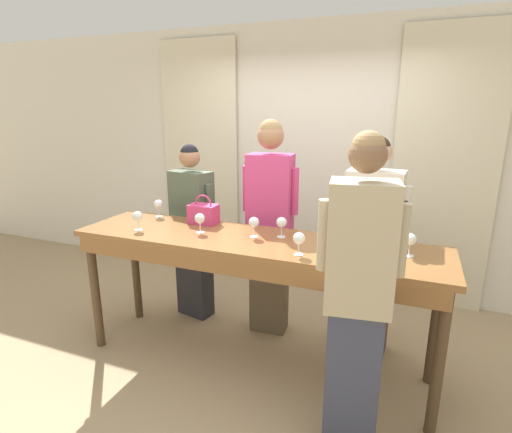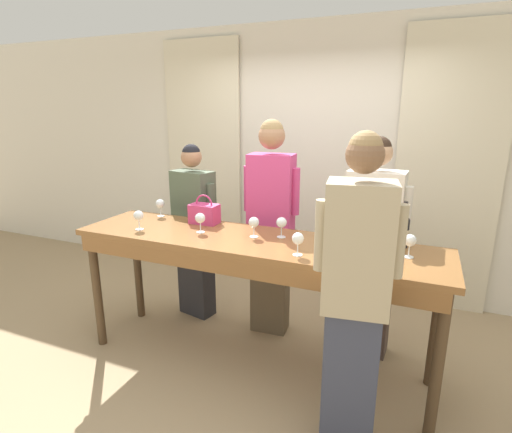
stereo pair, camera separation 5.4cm
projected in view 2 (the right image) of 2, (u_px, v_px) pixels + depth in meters
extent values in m
plane|color=tan|center=(253.00, 361.00, 3.17)|extent=(18.00, 18.00, 0.00)
cube|color=silver|center=(313.00, 161.00, 4.27)|extent=(12.00, 0.06, 2.80)
cube|color=beige|center=(204.00, 161.00, 4.72)|extent=(0.94, 0.03, 2.69)
cube|color=beige|center=(447.00, 174.00, 3.74)|extent=(0.94, 0.03, 2.69)
cube|color=brown|center=(252.00, 241.00, 2.90)|extent=(2.73, 0.67, 0.04)
cube|color=brown|center=(234.00, 267.00, 2.64)|extent=(2.62, 0.03, 0.12)
cylinder|color=#4C3823|center=(97.00, 290.00, 3.29)|extent=(0.07, 0.07, 0.99)
cylinder|color=#4C3823|center=(438.00, 366.00, 2.33)|extent=(0.07, 0.07, 0.99)
cylinder|color=#4C3823|center=(138.00, 268.00, 3.75)|extent=(0.07, 0.07, 0.99)
cylinder|color=#4C3823|center=(436.00, 323.00, 2.79)|extent=(0.07, 0.07, 0.99)
cylinder|color=black|center=(403.00, 233.00, 2.70)|extent=(0.08, 0.08, 0.19)
cone|color=black|center=(405.00, 216.00, 2.67)|extent=(0.08, 0.08, 0.04)
cylinder|color=black|center=(405.00, 207.00, 2.65)|extent=(0.03, 0.03, 0.08)
cylinder|color=beige|center=(403.00, 235.00, 2.70)|extent=(0.08, 0.08, 0.08)
cube|color=#C63870|center=(204.00, 214.00, 3.27)|extent=(0.23, 0.14, 0.16)
torus|color=#C63870|center=(204.00, 204.00, 3.25)|extent=(0.15, 0.01, 0.15)
cylinder|color=white|center=(140.00, 229.00, 3.11)|extent=(0.06, 0.06, 0.00)
cylinder|color=white|center=(139.00, 224.00, 3.10)|extent=(0.01, 0.01, 0.08)
sphere|color=white|center=(138.00, 216.00, 3.09)|extent=(0.08, 0.08, 0.08)
cylinder|color=white|center=(254.00, 237.00, 2.94)|extent=(0.06, 0.06, 0.00)
cylinder|color=white|center=(254.00, 231.00, 2.92)|extent=(0.01, 0.01, 0.08)
sphere|color=white|center=(254.00, 222.00, 2.91)|extent=(0.08, 0.08, 0.08)
cylinder|color=white|center=(201.00, 232.00, 3.04)|extent=(0.06, 0.06, 0.00)
cylinder|color=white|center=(200.00, 227.00, 3.03)|extent=(0.01, 0.01, 0.08)
sphere|color=white|center=(200.00, 218.00, 3.02)|extent=(0.08, 0.08, 0.08)
cylinder|color=white|center=(281.00, 237.00, 2.93)|extent=(0.06, 0.06, 0.00)
cylinder|color=white|center=(281.00, 232.00, 2.92)|extent=(0.01, 0.01, 0.08)
sphere|color=white|center=(281.00, 222.00, 2.90)|extent=(0.08, 0.08, 0.08)
sphere|color=maroon|center=(281.00, 224.00, 2.90)|extent=(0.05, 0.05, 0.05)
cylinder|color=white|center=(355.00, 241.00, 2.83)|extent=(0.06, 0.06, 0.00)
cylinder|color=white|center=(355.00, 236.00, 2.82)|extent=(0.01, 0.01, 0.08)
sphere|color=white|center=(356.00, 226.00, 2.80)|extent=(0.08, 0.08, 0.08)
sphere|color=maroon|center=(356.00, 228.00, 2.80)|extent=(0.05, 0.05, 0.05)
cylinder|color=white|center=(161.00, 216.00, 3.50)|extent=(0.06, 0.06, 0.00)
cylinder|color=white|center=(161.00, 212.00, 3.49)|extent=(0.01, 0.01, 0.08)
sphere|color=white|center=(160.00, 204.00, 3.47)|extent=(0.08, 0.08, 0.08)
cylinder|color=white|center=(297.00, 255.00, 2.57)|extent=(0.06, 0.06, 0.00)
cylinder|color=white|center=(298.00, 249.00, 2.56)|extent=(0.01, 0.01, 0.08)
sphere|color=white|center=(298.00, 238.00, 2.54)|extent=(0.08, 0.08, 0.08)
sphere|color=maroon|center=(298.00, 240.00, 2.55)|extent=(0.05, 0.05, 0.05)
cylinder|color=white|center=(408.00, 257.00, 2.54)|extent=(0.06, 0.06, 0.00)
cylinder|color=white|center=(409.00, 251.00, 2.53)|extent=(0.01, 0.01, 0.08)
sphere|color=white|center=(410.00, 240.00, 2.51)|extent=(0.08, 0.08, 0.08)
sphere|color=maroon|center=(410.00, 242.00, 2.51)|extent=(0.05, 0.05, 0.05)
cylinder|color=black|center=(328.00, 244.00, 2.76)|extent=(0.03, 0.13, 0.01)
cube|color=#28282D|center=(196.00, 276.00, 3.83)|extent=(0.35, 0.24, 0.78)
cube|color=#4C5B47|center=(193.00, 205.00, 3.65)|extent=(0.42, 0.28, 0.62)
sphere|color=#9E7051|center=(191.00, 157.00, 3.53)|extent=(0.19, 0.19, 0.19)
sphere|color=black|center=(191.00, 153.00, 3.52)|extent=(0.16, 0.16, 0.16)
cylinder|color=#4C5B47|center=(211.00, 203.00, 3.52)|extent=(0.08, 0.08, 0.34)
cylinder|color=#4C5B47|center=(177.00, 197.00, 3.75)|extent=(0.08, 0.08, 0.34)
cube|color=brown|center=(270.00, 284.00, 3.53)|extent=(0.33, 0.21, 0.89)
cube|color=#C63D7A|center=(271.00, 196.00, 3.33)|extent=(0.38, 0.25, 0.70)
sphere|color=#9E7051|center=(272.00, 136.00, 3.20)|extent=(0.22, 0.22, 0.22)
sphere|color=#93754C|center=(272.00, 131.00, 3.19)|extent=(0.19, 0.19, 0.19)
cylinder|color=#C63D7A|center=(295.00, 192.00, 3.25)|extent=(0.07, 0.07, 0.39)
cylinder|color=#C63D7A|center=(248.00, 188.00, 3.38)|extent=(0.07, 0.07, 0.39)
cube|color=#473833|center=(367.00, 303.00, 3.23)|extent=(0.36, 0.23, 0.84)
cube|color=silver|center=(374.00, 214.00, 3.03)|extent=(0.43, 0.27, 0.66)
sphere|color=tan|center=(379.00, 153.00, 2.91)|extent=(0.19, 0.19, 0.19)
sphere|color=#332319|center=(380.00, 148.00, 2.90)|extent=(0.17, 0.17, 0.17)
cylinder|color=silver|center=(407.00, 211.00, 2.92)|extent=(0.07, 0.07, 0.36)
cylinder|color=silver|center=(345.00, 205.00, 3.11)|extent=(0.07, 0.07, 0.36)
cube|color=#383D51|center=(349.00, 379.00, 2.29)|extent=(0.32, 0.25, 0.89)
cube|color=tan|center=(358.00, 248.00, 2.08)|extent=(0.38, 0.30, 0.70)
sphere|color=brown|center=(365.00, 155.00, 1.95)|extent=(0.19, 0.19, 0.19)
sphere|color=#93754C|center=(366.00, 148.00, 1.94)|extent=(0.17, 0.17, 0.17)
cylinder|color=tan|center=(321.00, 236.00, 2.11)|extent=(0.08, 0.08, 0.39)
cylinder|color=tan|center=(399.00, 241.00, 2.02)|extent=(0.08, 0.08, 0.39)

